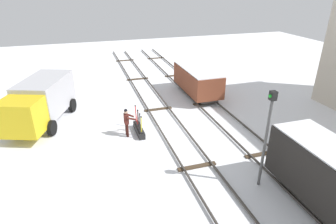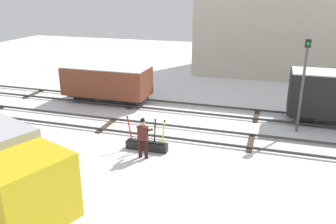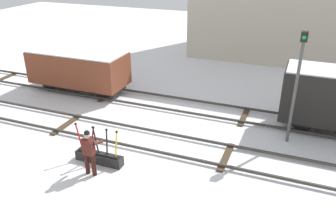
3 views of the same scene
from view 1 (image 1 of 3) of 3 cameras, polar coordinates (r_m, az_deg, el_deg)
name	(u,v)px [view 1 (image 1 of 3)]	position (r m, az deg, el deg)	size (l,w,h in m)	color
ground_plane	(174,133)	(16.67, 1.20, -4.29)	(60.00, 60.00, 0.00)	white
track_main_line	(174,131)	(16.62, 1.21, -3.97)	(44.00, 1.94, 0.18)	#38332D
track_siding_near	(229,123)	(17.98, 12.25, -2.22)	(44.00, 1.94, 0.18)	#38332D
switch_lever_frame	(139,129)	(16.67, -5.89, -3.44)	(1.80, 0.37, 1.45)	black
rail_worker	(127,121)	(16.15, -8.33, -1.78)	(0.53, 0.64, 1.69)	#351511
delivery_truck	(40,101)	(18.79, -24.44, 2.09)	(6.21, 4.02, 2.69)	gold
signal_post	(267,132)	(12.01, 19.39, -3.79)	(0.24, 0.32, 4.38)	#4C4C4C
freight_car_back_track	(197,80)	(21.87, 5.95, 6.45)	(5.08, 2.12, 2.17)	#2D2B28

